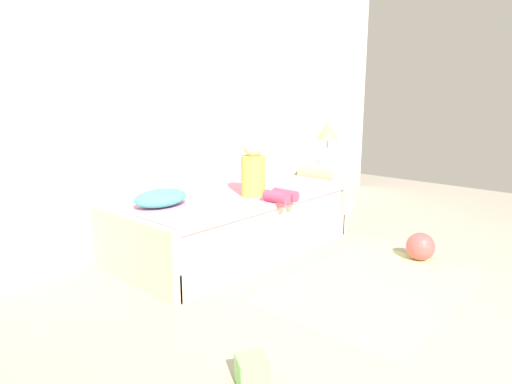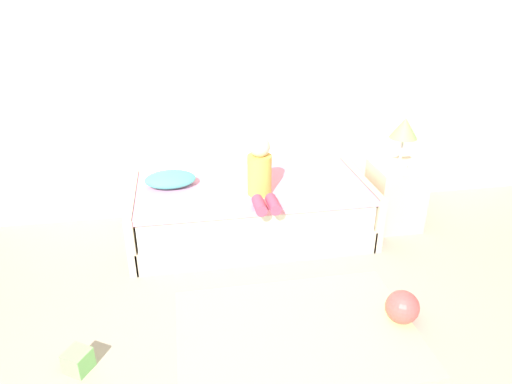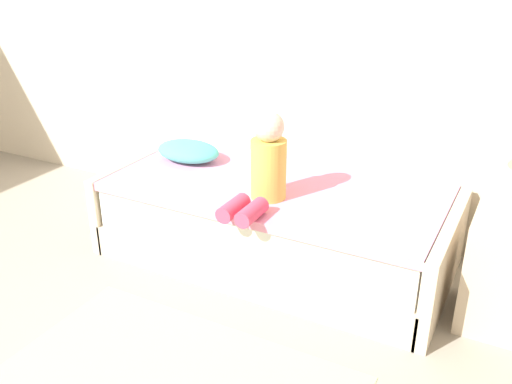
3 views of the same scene
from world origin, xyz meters
TOP-DOWN VIEW (x-y plane):
  - wall_rear at (0.00, 2.60)m, footprint 7.20×0.10m
  - bed at (0.43, 2.00)m, footprint 2.11×1.00m
  - nightstand at (1.78, 1.96)m, footprint 0.44×0.44m
  - child_figure at (0.47, 1.77)m, footprint 0.20×0.51m
  - pillow at (-0.26, 2.10)m, footprint 0.44×0.30m

SIDE VIEW (x-z plane):
  - bed at x=0.43m, z-range 0.00..0.50m
  - nightstand at x=1.78m, z-range 0.00..0.60m
  - pillow at x=-0.26m, z-range 0.50..0.63m
  - child_figure at x=0.47m, z-range 0.45..0.96m
  - wall_rear at x=0.00m, z-range 0.00..2.90m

